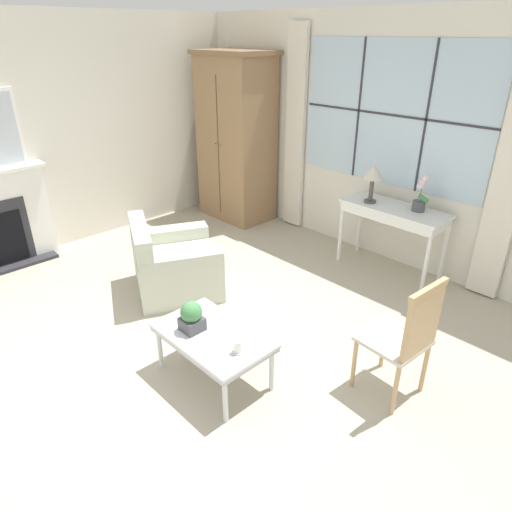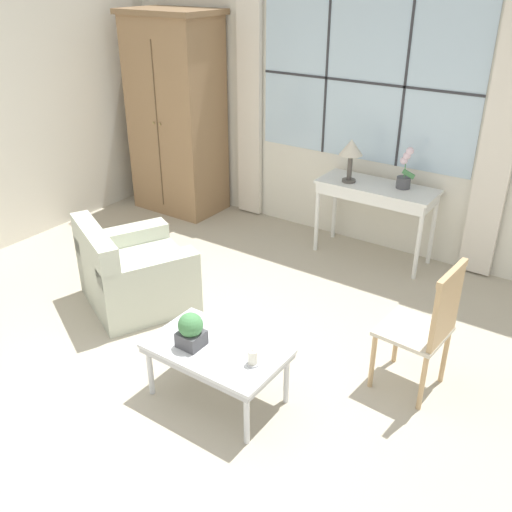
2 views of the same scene
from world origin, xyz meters
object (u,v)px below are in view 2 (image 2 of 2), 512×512
Objects in this scene: armchair_upholstered at (135,275)px; coffee_table at (217,353)px; potted_plant_small at (191,330)px; table_lamp at (351,150)px; side_chair_wooden at (429,323)px; armoire at (177,115)px; potted_orchid at (405,173)px; console_table at (376,194)px; pillar_candle at (253,358)px.

armchair_upholstered is 1.27× the size of coffee_table.
coffee_table is at bearing 28.10° from potted_plant_small.
table_lamp is 2.31m from side_chair_wooden.
armoire is 2.82m from potted_orchid.
console_table is 2.13m from side_chair_wooden.
potted_orchid reaches higher than armchair_upholstered.
table_lamp is 2.42m from armchair_upholstered.
pillar_candle is at bearing 8.34° from potted_plant_small.
potted_plant_small is (-0.11, -2.74, -0.14)m from console_table.
table_lamp is 0.47× the size of coffee_table.
armoire is at bearing 121.12° from armchair_upholstered.
pillar_candle is at bearing -19.49° from armchair_upholstered.
pillar_candle is (0.46, 0.07, -0.08)m from potted_plant_small.
armoire is at bearing -178.16° from console_table.
table_lamp is at bearing 97.16° from coffee_table.
console_table is 2.68m from coffee_table.
armchair_upholstered is (1.20, -1.98, -0.89)m from armoire.
coffee_table is at bearing -22.91° from armchair_upholstered.
console_table is 1.16× the size of side_chair_wooden.
table_lamp is (-0.28, -0.07, 0.42)m from console_table.
coffee_table is 0.24m from potted_plant_small.
console_table reaches higher than pillar_candle.
console_table is at bearing 97.54° from pillar_candle.
armchair_upholstered reaches higher than pillar_candle.
potted_plant_small is at bearing -92.27° from console_table.
pillar_candle is at bearing -2.43° from coffee_table.
coffee_table is at bearing -141.86° from side_chair_wooden.
table_lamp reaches higher than console_table.
pillar_candle is (-0.83, -0.91, -0.09)m from side_chair_wooden.
potted_plant_small is at bearing -28.27° from armchair_upholstered.
potted_orchid is at bearing 3.12° from armoire.
armoire is 2.48m from armchair_upholstered.
table_lamp reaches higher than coffee_table.
table_lamp reaches higher than armchair_upholstered.
console_table is 2.71× the size of table_lamp.
console_table reaches higher than armchair_upholstered.
armoire reaches higher than armchair_upholstered.
potted_plant_small is at bearing -151.90° from coffee_table.
armoire reaches higher than pillar_candle.
side_chair_wooden is (1.47, -1.69, -0.55)m from table_lamp.
coffee_table is 3.73× the size of potted_plant_small.
armoire reaches higher than potted_plant_small.
potted_plant_small is (-0.15, -0.08, 0.17)m from coffee_table.
armoire is at bearing 132.72° from potted_plant_small.
console_table is at bearing 14.08° from table_lamp.
console_table is 2.86× the size of potted_orchid.
console_table reaches higher than coffee_table.
armoire is 2.61m from console_table.
potted_orchid reaches higher than pillar_candle.
side_chair_wooden reaches higher than pillar_candle.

